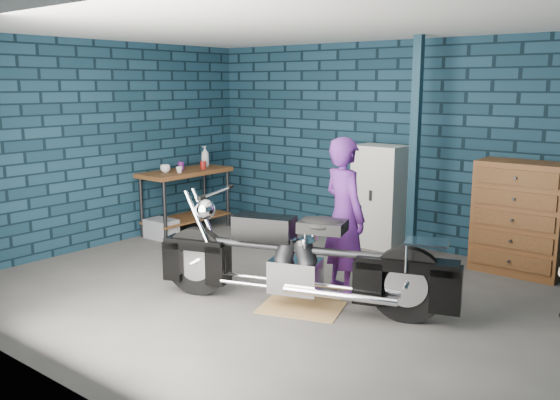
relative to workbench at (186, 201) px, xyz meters
The scene contains 15 objects.
ground 2.97m from the workbench, 24.12° to the right, with size 6.00×6.00×0.00m, color #53514E.
room_walls 3.11m from the workbench, 13.56° to the right, with size 6.02×5.01×2.71m.
support_post 3.43m from the workbench, 13.07° to the left, with size 0.10×0.10×2.70m, color #132D3C.
workbench is the anchor object (origin of this frame).
drip_mat 3.48m from the workbench, 24.04° to the right, with size 0.78×0.58×0.01m, color #986E42.
motorcycle 3.45m from the workbench, 24.04° to the right, with size 2.51×0.68×1.11m, color black, non-canonical shape.
person 3.32m from the workbench, 13.45° to the right, with size 0.59×0.39×1.62m, color #4B1C6C.
storage_bin 0.59m from the workbench, 87.71° to the right, with size 0.43×0.31×0.27m, color gray.
locker 2.82m from the workbench, 21.50° to the left, with size 0.63×0.45×1.35m, color silver.
tool_chest 4.55m from the workbench, 13.11° to the left, with size 0.96×0.54×1.29m, color brown.
cup_a 0.61m from the workbench, 98.48° to the right, with size 0.14×0.14×0.11m, color beige.
cup_b 0.57m from the workbench, 59.81° to the right, with size 0.09×0.09×0.09m, color beige.
mug_purple 0.52m from the workbench, 148.94° to the right, with size 0.09×0.09×0.12m, color #5B1863.
mug_red 0.58m from the workbench, 67.33° to the left, with size 0.08×0.08×0.12m, color maroon.
bottle 0.75m from the workbench, 94.60° to the left, with size 0.12×0.12×0.31m, color gray.
Camera 1 is at (3.70, -4.60, 2.13)m, focal length 38.00 mm.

